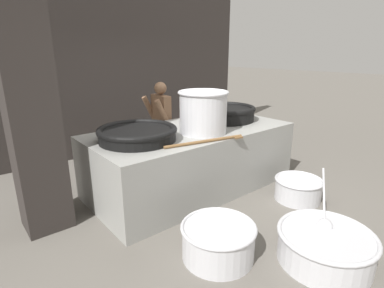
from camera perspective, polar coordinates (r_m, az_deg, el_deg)
name	(u,v)px	position (r m, az deg, el deg)	size (l,w,h in m)	color
ground_plane	(192,186)	(4.87, 0.00, -8.01)	(60.00, 60.00, 0.00)	#666059
back_wall	(111,43)	(6.63, -15.23, 18.05)	(6.66, 0.24, 4.48)	#2D2826
support_pillar	(18,35)	(3.76, -30.18, 17.55)	(0.51, 0.51, 4.48)	#2D2826
hearth_platform	(192,158)	(4.69, 0.00, -2.77)	(3.13, 1.51, 0.95)	gray
giant_wok_near	(137,133)	(3.99, -10.36, 2.02)	(1.05, 1.05, 0.19)	black
giant_wok_far	(225,112)	(5.18, 6.22, 6.01)	(1.04, 1.04, 0.24)	black
stock_pot	(203,111)	(4.28, 2.14, 6.25)	(0.72, 0.72, 0.60)	silver
stirring_paddle	(209,141)	(3.89, 3.25, 0.63)	(1.13, 0.30, 0.04)	brown
cook	(161,122)	(5.45, -5.92, 4.12)	(0.38, 0.58, 1.57)	brown
prep_bowl_vegetables	(325,245)	(3.49, 24.01, -17.19)	(1.14, 0.97, 0.74)	silver
prep_bowl_meat	(218,240)	(3.28, 5.01, -17.68)	(0.79, 0.79, 0.37)	silver
prep_bowl_extra	(298,188)	(4.66, 19.55, -7.93)	(0.68, 0.68, 0.32)	silver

